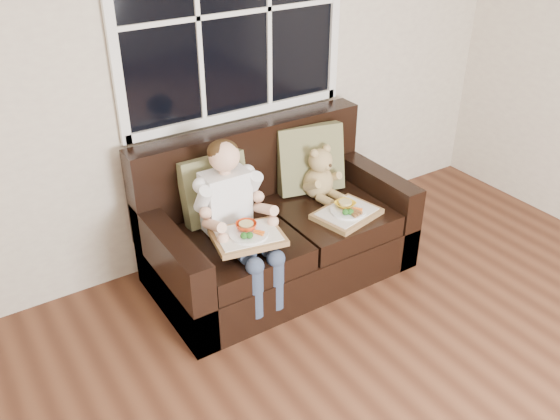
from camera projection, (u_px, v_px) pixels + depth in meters
window_back at (233, 13)px, 3.65m from camera, size 1.62×0.04×1.37m
loveseat at (275, 231)px, 3.99m from camera, size 1.70×0.92×0.96m
pillow_left at (214, 189)px, 3.75m from camera, size 0.43×0.20×0.44m
pillow_right at (310, 159)px, 4.09m from camera, size 0.50×0.32×0.48m
child at (234, 208)px, 3.55m from camera, size 0.41×0.61×0.94m
teddy_bear at (320, 176)px, 4.04m from camera, size 0.24×0.30×0.39m
tray_left at (248, 235)px, 3.45m from camera, size 0.46×0.38×0.09m
tray_right at (347, 212)px, 3.86m from camera, size 0.46×0.39×0.09m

